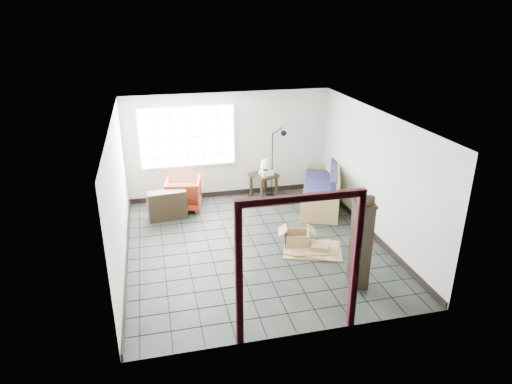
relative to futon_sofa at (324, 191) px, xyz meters
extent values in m
plane|color=black|center=(-2.08, -1.62, -0.35)|extent=(5.50, 5.50, 0.00)
cube|color=silver|center=(-2.08, 1.13, 0.95)|extent=(5.00, 0.02, 2.60)
cube|color=silver|center=(-2.08, -4.37, 0.95)|extent=(5.00, 0.02, 2.60)
cube|color=silver|center=(-4.58, -1.62, 0.95)|extent=(0.02, 5.50, 2.60)
cube|color=silver|center=(0.42, -1.62, 0.95)|extent=(0.02, 5.50, 2.60)
cube|color=white|center=(-2.08, -1.62, 2.25)|extent=(5.00, 5.50, 0.02)
cube|color=black|center=(-2.08, 1.11, -0.29)|extent=(4.95, 0.03, 0.12)
cube|color=black|center=(-4.56, -1.62, -0.29)|extent=(0.03, 5.45, 0.12)
cube|color=black|center=(0.40, -1.62, -0.29)|extent=(0.03, 5.45, 0.12)
cube|color=silver|center=(-3.08, 1.09, 1.25)|extent=(2.32, 0.06, 1.52)
cube|color=white|center=(-3.08, 1.05, 1.25)|extent=(2.20, 0.02, 1.40)
cube|color=#3B0D14|center=(-2.93, -4.32, 0.70)|extent=(0.10, 0.08, 2.10)
cube|color=#3B0D14|center=(-1.23, -4.32, 0.70)|extent=(0.10, 0.08, 2.10)
cube|color=#3B0D14|center=(-2.08, -4.32, 1.80)|extent=(1.80, 0.08, 0.10)
cube|color=#A08148|center=(-0.06, 0.03, -0.17)|extent=(1.56, 2.24, 0.37)
cube|color=#A08148|center=(-0.47, -0.96, -0.02)|extent=(0.79, 0.38, 0.67)
cube|color=#A08148|center=(0.35, 1.02, -0.02)|extent=(0.79, 0.38, 0.67)
cube|color=#A08148|center=(0.28, -0.12, 0.22)|extent=(0.87, 1.95, 0.73)
cube|color=#1F1A42|center=(-0.35, -0.60, 0.10)|extent=(0.95, 0.90, 0.17)
cube|color=#1F1A42|center=(-0.07, -0.71, 0.35)|extent=(0.39, 0.67, 0.54)
cube|color=#1F1A42|center=(-0.08, 0.03, 0.10)|extent=(0.95, 0.90, 0.17)
cube|color=#1F1A42|center=(0.20, -0.08, 0.35)|extent=(0.39, 0.67, 0.54)
cube|color=#1F1A42|center=(0.18, 0.67, 0.10)|extent=(0.95, 0.90, 0.17)
cube|color=#1F1A42|center=(0.46, 0.55, 0.35)|extent=(0.39, 0.67, 0.54)
imported|color=maroon|center=(-3.29, 0.57, 0.05)|extent=(0.90, 0.86, 0.81)
cube|color=black|center=(-1.29, 0.78, 0.23)|extent=(0.73, 0.73, 0.07)
cube|color=black|center=(-1.41, 0.48, -0.07)|extent=(0.07, 0.07, 0.56)
cube|color=black|center=(-0.99, 0.66, -0.07)|extent=(0.07, 0.07, 0.56)
cube|color=black|center=(-1.58, 0.90, -0.07)|extent=(0.07, 0.07, 0.56)
cube|color=black|center=(-1.17, 1.07, -0.07)|extent=(0.07, 0.07, 0.56)
cylinder|color=black|center=(-1.26, 0.72, 0.33)|extent=(0.12, 0.12, 0.13)
cylinder|color=black|center=(-1.26, 0.72, 0.44)|extent=(0.03, 0.03, 0.09)
cone|color=#F2E9C6|center=(-1.26, 0.72, 0.55)|extent=(0.32, 0.32, 0.19)
cube|color=silver|center=(-1.24, 0.71, 0.32)|extent=(0.35, 0.30, 0.11)
cylinder|color=black|center=(-1.38, 0.67, 0.32)|extent=(0.04, 0.07, 0.06)
cylinder|color=black|center=(-1.07, 0.78, -0.34)|extent=(0.35, 0.35, 0.03)
cylinder|color=black|center=(-1.07, 0.78, 0.49)|extent=(0.03, 0.03, 1.64)
cylinder|color=black|center=(-0.94, 0.78, 1.34)|extent=(0.27, 0.13, 0.15)
sphere|color=black|center=(-0.80, 0.77, 1.27)|extent=(0.19, 0.19, 0.15)
cube|color=black|center=(-3.70, 0.07, -0.02)|extent=(0.88, 0.42, 0.66)
cube|color=black|center=(-3.70, 0.07, -0.01)|extent=(0.82, 0.37, 0.03)
cube|color=black|center=(-0.67, -3.37, 0.41)|extent=(0.35, 0.43, 1.53)
cube|color=black|center=(-0.67, -3.37, 1.17)|extent=(0.40, 0.47, 0.04)
cylinder|color=black|center=(-0.63, -3.44, 1.25)|extent=(0.19, 0.19, 0.12)
cube|color=olive|center=(-1.27, -1.82, -0.34)|extent=(0.51, 0.45, 0.02)
cube|color=black|center=(-1.49, -1.78, -0.20)|extent=(0.10, 0.35, 0.30)
cube|color=olive|center=(-1.05, -1.87, -0.20)|extent=(0.10, 0.35, 0.30)
cube|color=olive|center=(-1.31, -2.00, -0.20)|extent=(0.44, 0.11, 0.30)
cube|color=olive|center=(-1.23, -1.65, -0.20)|extent=(0.44, 0.11, 0.30)
cube|color=olive|center=(-1.55, -1.76, 0.00)|extent=(0.24, 0.39, 0.12)
cube|color=olive|center=(-0.99, -1.89, 0.00)|extent=(0.24, 0.39, 0.12)
cube|color=olive|center=(-1.02, -2.07, -0.34)|extent=(1.32, 1.11, 0.02)
cube|color=olive|center=(-1.02, -2.07, -0.32)|extent=(1.21, 1.12, 0.02)
cube|color=olive|center=(-1.02, -2.07, -0.29)|extent=(0.93, 0.74, 0.02)
cube|color=olive|center=(-0.91, -2.17, -0.24)|extent=(0.41, 0.38, 0.09)
camera|label=1|loc=(-3.92, -9.48, 4.10)|focal=32.00mm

